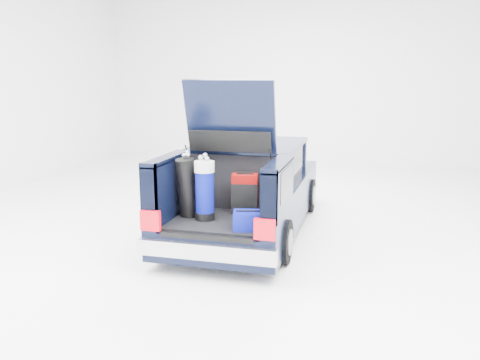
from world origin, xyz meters
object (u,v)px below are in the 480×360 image
(car, at_px, (249,189))
(blue_duffel, at_px, (252,220))
(black_golf_bag, at_px, (187,188))
(blue_golf_bag, at_px, (205,190))
(red_suitcase, at_px, (245,194))

(car, bearing_deg, blue_duffel, -75.31)
(black_golf_bag, distance_m, blue_duffel, 1.09)
(black_golf_bag, bearing_deg, blue_golf_bag, 3.70)
(red_suitcase, relative_size, blue_golf_bag, 0.66)
(blue_duffel, bearing_deg, blue_golf_bag, 146.65)
(blue_golf_bag, bearing_deg, black_golf_bag, 152.15)
(red_suitcase, distance_m, blue_duffel, 0.78)
(car, height_order, blue_duffel, car)
(black_golf_bag, height_order, blue_duffel, black_golf_bag)
(red_suitcase, relative_size, black_golf_bag, 0.65)
(red_suitcase, xyz_separation_m, blue_golf_bag, (-0.44, -0.44, 0.13))
(blue_golf_bag, bearing_deg, blue_duffel, -35.07)
(black_golf_bag, relative_size, blue_golf_bag, 1.01)
(blue_golf_bag, bearing_deg, red_suitcase, 30.16)
(red_suitcase, distance_m, blue_golf_bag, 0.64)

